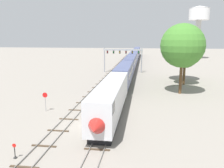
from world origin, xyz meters
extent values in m
plane|color=gray|center=(0.00, 0.00, 0.00)|extent=(400.00, 400.00, 0.00)
cube|color=slate|center=(1.28, 60.00, 0.08)|extent=(0.07, 200.00, 0.16)
cube|color=slate|center=(2.72, 60.00, 0.08)|extent=(0.07, 200.00, 0.16)
cube|color=#473828|center=(2.00, -6.00, 0.05)|extent=(2.60, 0.24, 0.10)
cube|color=#473828|center=(2.00, -2.00, 0.05)|extent=(2.60, 0.24, 0.10)
cube|color=#473828|center=(2.00, 2.00, 0.05)|extent=(2.60, 0.24, 0.10)
cube|color=#473828|center=(2.00, 6.00, 0.05)|extent=(2.60, 0.24, 0.10)
cube|color=#473828|center=(2.00, 10.00, 0.05)|extent=(2.60, 0.24, 0.10)
cube|color=#473828|center=(2.00, 14.00, 0.05)|extent=(2.60, 0.24, 0.10)
cube|color=#473828|center=(2.00, 18.00, 0.05)|extent=(2.60, 0.24, 0.10)
cube|color=#473828|center=(2.00, 22.00, 0.05)|extent=(2.60, 0.24, 0.10)
cube|color=#473828|center=(2.00, 26.00, 0.05)|extent=(2.60, 0.24, 0.10)
cube|color=#473828|center=(2.00, 30.00, 0.05)|extent=(2.60, 0.24, 0.10)
cube|color=#473828|center=(2.00, 34.00, 0.05)|extent=(2.60, 0.24, 0.10)
cube|color=#473828|center=(2.00, 38.00, 0.05)|extent=(2.60, 0.24, 0.10)
cube|color=#473828|center=(2.00, 42.00, 0.05)|extent=(2.60, 0.24, 0.10)
cube|color=#473828|center=(2.00, 46.00, 0.05)|extent=(2.60, 0.24, 0.10)
cube|color=#473828|center=(2.00, 50.00, 0.05)|extent=(2.60, 0.24, 0.10)
cube|color=#473828|center=(2.00, 54.00, 0.05)|extent=(2.60, 0.24, 0.10)
cube|color=#473828|center=(2.00, 58.00, 0.05)|extent=(2.60, 0.24, 0.10)
cube|color=#473828|center=(2.00, 62.00, 0.05)|extent=(2.60, 0.24, 0.10)
cube|color=#473828|center=(2.00, 66.00, 0.05)|extent=(2.60, 0.24, 0.10)
cube|color=#473828|center=(2.00, 70.00, 0.05)|extent=(2.60, 0.24, 0.10)
cube|color=#473828|center=(2.00, 74.00, 0.05)|extent=(2.60, 0.24, 0.10)
cube|color=#473828|center=(2.00, 78.00, 0.05)|extent=(2.60, 0.24, 0.10)
cube|color=#473828|center=(2.00, 82.00, 0.05)|extent=(2.60, 0.24, 0.10)
cube|color=#473828|center=(2.00, 86.00, 0.05)|extent=(2.60, 0.24, 0.10)
cube|color=#473828|center=(2.00, 90.00, 0.05)|extent=(2.60, 0.24, 0.10)
cube|color=#473828|center=(2.00, 94.00, 0.05)|extent=(2.60, 0.24, 0.10)
cube|color=#473828|center=(2.00, 98.00, 0.05)|extent=(2.60, 0.24, 0.10)
cube|color=#473828|center=(2.00, 102.00, 0.05)|extent=(2.60, 0.24, 0.10)
cube|color=#473828|center=(2.00, 106.00, 0.05)|extent=(2.60, 0.24, 0.10)
cube|color=#473828|center=(2.00, 110.00, 0.05)|extent=(2.60, 0.24, 0.10)
cube|color=#473828|center=(2.00, 114.00, 0.05)|extent=(2.60, 0.24, 0.10)
cube|color=#473828|center=(2.00, 118.00, 0.05)|extent=(2.60, 0.24, 0.10)
cube|color=#473828|center=(2.00, 122.00, 0.05)|extent=(2.60, 0.24, 0.10)
cube|color=#473828|center=(2.00, 126.00, 0.05)|extent=(2.60, 0.24, 0.10)
cube|color=#473828|center=(2.00, 130.00, 0.05)|extent=(2.60, 0.24, 0.10)
cube|color=#473828|center=(2.00, 134.00, 0.05)|extent=(2.60, 0.24, 0.10)
cube|color=#473828|center=(2.00, 138.00, 0.05)|extent=(2.60, 0.24, 0.10)
cube|color=#473828|center=(2.00, 142.00, 0.05)|extent=(2.60, 0.24, 0.10)
cube|color=#473828|center=(2.00, 146.00, 0.05)|extent=(2.60, 0.24, 0.10)
cube|color=#473828|center=(2.00, 150.00, 0.05)|extent=(2.60, 0.24, 0.10)
cube|color=#473828|center=(2.00, 154.00, 0.05)|extent=(2.60, 0.24, 0.10)
cube|color=#473828|center=(2.00, 158.00, 0.05)|extent=(2.60, 0.24, 0.10)
cube|color=slate|center=(-4.22, 40.00, 0.08)|extent=(0.07, 160.00, 0.16)
cube|color=slate|center=(-2.78, 40.00, 0.08)|extent=(0.07, 160.00, 0.16)
cube|color=#473828|center=(-3.50, -10.00, 0.05)|extent=(2.60, 0.24, 0.10)
cube|color=#473828|center=(-3.50, -6.00, 0.05)|extent=(2.60, 0.24, 0.10)
cube|color=#473828|center=(-3.50, -2.00, 0.05)|extent=(2.60, 0.24, 0.10)
cube|color=#473828|center=(-3.50, 2.00, 0.05)|extent=(2.60, 0.24, 0.10)
cube|color=#473828|center=(-3.50, 6.00, 0.05)|extent=(2.60, 0.24, 0.10)
cube|color=#473828|center=(-3.50, 10.00, 0.05)|extent=(2.60, 0.24, 0.10)
cube|color=#473828|center=(-3.50, 14.00, 0.05)|extent=(2.60, 0.24, 0.10)
cube|color=#473828|center=(-3.50, 18.00, 0.05)|extent=(2.60, 0.24, 0.10)
cube|color=#473828|center=(-3.50, 22.00, 0.05)|extent=(2.60, 0.24, 0.10)
cube|color=#473828|center=(-3.50, 26.00, 0.05)|extent=(2.60, 0.24, 0.10)
cube|color=#473828|center=(-3.50, 30.00, 0.05)|extent=(2.60, 0.24, 0.10)
cube|color=#473828|center=(-3.50, 34.00, 0.05)|extent=(2.60, 0.24, 0.10)
cube|color=#473828|center=(-3.50, 38.00, 0.05)|extent=(2.60, 0.24, 0.10)
cube|color=#473828|center=(-3.50, 42.00, 0.05)|extent=(2.60, 0.24, 0.10)
cube|color=#473828|center=(-3.50, 46.00, 0.05)|extent=(2.60, 0.24, 0.10)
cube|color=#473828|center=(-3.50, 50.00, 0.05)|extent=(2.60, 0.24, 0.10)
cube|color=#473828|center=(-3.50, 54.00, 0.05)|extent=(2.60, 0.24, 0.10)
cube|color=#473828|center=(-3.50, 58.00, 0.05)|extent=(2.60, 0.24, 0.10)
cube|color=#473828|center=(-3.50, 62.00, 0.05)|extent=(2.60, 0.24, 0.10)
cube|color=#473828|center=(-3.50, 66.00, 0.05)|extent=(2.60, 0.24, 0.10)
cube|color=#473828|center=(-3.50, 70.00, 0.05)|extent=(2.60, 0.24, 0.10)
cube|color=#473828|center=(-3.50, 74.00, 0.05)|extent=(2.60, 0.24, 0.10)
cube|color=#473828|center=(-3.50, 78.00, 0.05)|extent=(2.60, 0.24, 0.10)
cube|color=#473828|center=(-3.50, 82.00, 0.05)|extent=(2.60, 0.24, 0.10)
cube|color=#473828|center=(-3.50, 86.00, 0.05)|extent=(2.60, 0.24, 0.10)
cube|color=#473828|center=(-3.50, 90.00, 0.05)|extent=(2.60, 0.24, 0.10)
cube|color=#473828|center=(-3.50, 94.00, 0.05)|extent=(2.60, 0.24, 0.10)
cube|color=#473828|center=(-3.50, 98.00, 0.05)|extent=(2.60, 0.24, 0.10)
cube|color=#473828|center=(-3.50, 102.00, 0.05)|extent=(2.60, 0.24, 0.10)
cube|color=#473828|center=(-3.50, 106.00, 0.05)|extent=(2.60, 0.24, 0.10)
cube|color=#473828|center=(-3.50, 110.00, 0.05)|extent=(2.60, 0.24, 0.10)
cube|color=#473828|center=(-3.50, 114.00, 0.05)|extent=(2.60, 0.24, 0.10)
cube|color=#473828|center=(-3.50, 118.00, 0.05)|extent=(2.60, 0.24, 0.10)
cube|color=silver|center=(2.00, 4.09, 2.90)|extent=(3.00, 20.18, 3.80)
cone|color=#B2231E|center=(2.00, -6.20, 2.50)|extent=(2.88, 2.60, 2.88)
cube|color=black|center=(2.00, -4.80, 4.04)|extent=(3.04, 1.80, 1.10)
cube|color=black|center=(2.00, 4.09, 0.50)|extent=(2.52, 18.16, 1.00)
cube|color=#4C5684|center=(2.00, 25.26, 2.90)|extent=(3.00, 20.18, 3.80)
cube|color=black|center=(2.00, 25.26, 3.30)|extent=(3.04, 18.56, 0.90)
cube|color=black|center=(2.00, 25.26, 0.50)|extent=(2.52, 18.16, 1.00)
cube|color=#4C5684|center=(2.00, 46.44, 2.90)|extent=(3.00, 20.18, 3.80)
cube|color=black|center=(2.00, 46.44, 3.30)|extent=(3.04, 18.56, 0.90)
cube|color=black|center=(2.00, 46.44, 0.50)|extent=(2.52, 18.16, 1.00)
cube|color=#4C5684|center=(2.00, 67.62, 2.90)|extent=(3.00, 20.18, 3.80)
cube|color=black|center=(2.00, 67.62, 3.30)|extent=(3.04, 18.56, 0.90)
cube|color=black|center=(2.00, 67.62, 0.50)|extent=(2.52, 18.16, 1.00)
cube|color=#4C5684|center=(2.00, 88.79, 2.90)|extent=(3.00, 20.18, 3.80)
cube|color=black|center=(2.00, 88.79, 3.30)|extent=(3.04, 18.56, 0.90)
cube|color=black|center=(2.00, 88.79, 0.50)|extent=(2.52, 18.16, 1.00)
cube|color=#4C5684|center=(2.00, 109.97, 2.90)|extent=(3.00, 20.18, 3.80)
cube|color=black|center=(2.00, 109.97, 3.30)|extent=(3.04, 18.56, 0.90)
cube|color=black|center=(2.00, 109.97, 0.50)|extent=(2.52, 18.16, 1.00)
cylinder|color=#999BA0|center=(-6.00, 45.30, 3.78)|extent=(0.36, 0.36, 7.57)
cylinder|color=#999BA0|center=(5.50, 45.30, 3.78)|extent=(0.36, 0.36, 7.57)
cube|color=#999BA0|center=(-0.25, 45.30, 6.97)|extent=(12.10, 0.36, 0.50)
cube|color=black|center=(-5.04, 45.35, 6.27)|extent=(0.44, 0.32, 0.90)
sphere|color=red|center=(-5.04, 45.16, 6.27)|extent=(0.28, 0.28, 0.28)
cube|color=black|center=(-3.12, 45.35, 6.27)|extent=(0.44, 0.32, 0.90)
sphere|color=green|center=(-3.12, 45.16, 6.27)|extent=(0.28, 0.28, 0.28)
cube|color=black|center=(-1.21, 45.35, 6.27)|extent=(0.44, 0.32, 0.90)
sphere|color=yellow|center=(-1.21, 45.16, 6.27)|extent=(0.28, 0.28, 0.28)
cube|color=black|center=(0.71, 45.35, 6.27)|extent=(0.44, 0.32, 0.90)
sphere|color=red|center=(0.71, 45.16, 6.27)|extent=(0.28, 0.28, 0.28)
cube|color=black|center=(2.62, 45.35, 6.27)|extent=(0.44, 0.32, 0.90)
sphere|color=yellow|center=(2.62, 45.16, 6.27)|extent=(0.28, 0.28, 0.28)
cube|color=black|center=(4.54, 45.35, 6.27)|extent=(0.44, 0.32, 0.90)
sphere|color=green|center=(4.54, 45.16, 6.27)|extent=(0.28, 0.28, 0.28)
cylinder|color=beige|center=(31.65, 94.42, 9.34)|extent=(2.60, 2.60, 18.67)
cylinder|color=white|center=(31.65, 94.42, 21.39)|extent=(9.57, 9.57, 5.44)
cone|color=white|center=(31.65, 94.42, 24.71)|extent=(9.76, 9.76, 1.20)
cylinder|color=black|center=(-5.10, -8.63, 0.55)|extent=(0.08, 0.08, 1.10)
cylinder|color=red|center=(-5.10, -8.65, 1.28)|extent=(0.36, 0.03, 0.36)
cube|color=#333333|center=(-5.10, -8.63, 0.06)|extent=(0.24, 0.24, 0.12)
cylinder|color=gray|center=(-8.00, 4.96, 1.10)|extent=(0.08, 0.08, 2.20)
cylinder|color=red|center=(-8.00, 4.94, 2.50)|extent=(0.76, 0.03, 0.76)
cylinder|color=brown|center=(15.51, 28.38, 2.41)|extent=(0.56, 0.56, 4.82)
sphere|color=#427F2D|center=(15.51, 28.38, 6.92)|extent=(6.03, 6.03, 6.03)
cylinder|color=brown|center=(15.63, 33.46, 2.66)|extent=(0.56, 0.56, 5.31)
sphere|color=#427F2D|center=(15.63, 33.46, 8.11)|extent=(8.00, 8.00, 8.00)
cylinder|color=brown|center=(13.42, 19.22, 3.18)|extent=(0.56, 0.56, 6.36)
sphere|color=#427F2D|center=(13.42, 19.22, 9.27)|extent=(8.32, 8.32, 8.32)
camera|label=1|loc=(6.41, -27.06, 10.97)|focal=37.82mm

